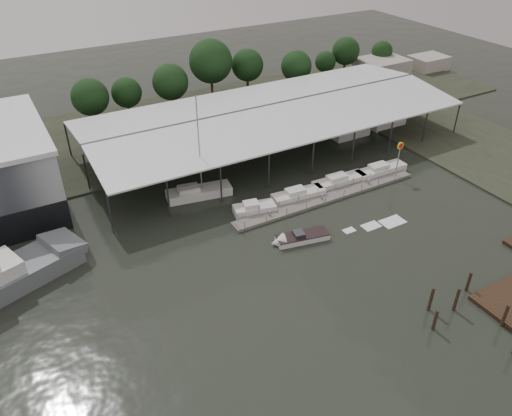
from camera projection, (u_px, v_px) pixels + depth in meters
ground at (269, 279)px, 53.06m from camera, size 200.00×200.00×0.00m
land_strip_far at (141, 134)px, 83.65m from camera, size 140.00×30.00×0.30m
land_strip_east at (481, 149)px, 78.87m from camera, size 20.00×60.00×0.30m
covered_boat_shed at (272, 109)px, 77.16m from camera, size 58.24×24.00×6.96m
floating_dock at (327, 198)px, 66.43m from camera, size 28.00×2.00×1.40m
shell_fuel_sign at (399, 153)px, 69.35m from camera, size 1.10×0.18×5.55m
distant_commercial_buildings at (397, 66)px, 109.02m from camera, size 22.00×8.00×4.00m
white_sailboat at (198, 192)px, 66.75m from camera, size 8.98×4.05×14.27m
speedboat_underway at (298, 238)px, 58.54m from camera, size 17.89×5.38×2.00m
moored_cruiser_0 at (254, 208)px, 63.53m from camera, size 5.70×3.29×1.70m
moored_cruiser_1 at (298, 195)px, 66.30m from camera, size 7.43×2.79×1.70m
moored_cruiser_2 at (339, 181)px, 69.38m from camera, size 8.13×2.45×1.70m
moored_cruiser_3 at (380, 170)px, 72.03m from camera, size 8.06×2.38×1.70m
mooring_pilings at (468, 312)px, 47.61m from camera, size 7.33×8.15×3.52m
horizon_tree_line at (232, 69)px, 93.05m from camera, size 68.82×11.47×11.99m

